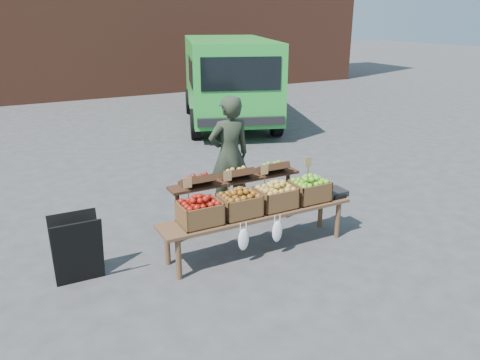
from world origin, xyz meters
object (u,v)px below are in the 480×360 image
crate_russet_pears (239,205)px  crate_green_apples (309,191)px  delivery_van (228,82)px  weighing_scale (333,192)px  crate_golden_apples (200,213)px  chalkboard_sign (77,249)px  crate_red_apples (276,198)px  vendor (229,155)px  display_bench (257,231)px  back_table (236,196)px

crate_russet_pears → crate_green_apples: same height
delivery_van → weighing_scale: 7.43m
crate_golden_apples → chalkboard_sign: bearing=168.0°
delivery_van → crate_red_apples: delivery_van is taller
vendor → chalkboard_sign: 2.80m
display_bench → vendor: bearing=78.7°
vendor → crate_russet_pears: bearing=69.8°
display_bench → weighing_scale: (1.25, 0.00, 0.33)m
vendor → crate_green_apples: 1.50m
chalkboard_sign → display_bench: 2.29m
crate_green_apples → weighing_scale: size_ratio=1.47×
crate_green_apples → back_table: bearing=137.2°
vendor → chalkboard_sign: vendor is taller
delivery_van → crate_green_apples: delivery_van is taller
vendor → delivery_van: bearing=-114.8°
crate_russet_pears → crate_green_apples: 1.10m
display_bench → crate_green_apples: bearing=0.0°
back_table → crate_green_apples: back_table is taller
crate_golden_apples → crate_red_apples: (1.10, 0.00, 0.00)m
crate_green_apples → crate_red_apples: bearing=180.0°
crate_russet_pears → crate_red_apples: bearing=0.0°
vendor → weighing_scale: size_ratio=5.53×
crate_red_apples → weighing_scale: 0.98m
delivery_van → display_bench: delivery_van is taller
chalkboard_sign → vendor: bearing=24.0°
chalkboard_sign → back_table: 2.35m
vendor → weighing_scale: 1.72m
weighing_scale → display_bench: bearing=180.0°
crate_green_apples → chalkboard_sign: bearing=174.3°
crate_russet_pears → weighing_scale: (1.52, 0.00, -0.10)m
display_bench → crate_golden_apples: bearing=180.0°
crate_golden_apples → vendor: bearing=51.4°
vendor → crate_russet_pears: size_ratio=3.76×
back_table → weighing_scale: bearing=-30.9°
delivery_van → crate_red_apples: bearing=-92.2°
vendor → chalkboard_sign: (-2.54, -1.07, -0.52)m
chalkboard_sign → delivery_van: bearing=52.8°
vendor → crate_golden_apples: size_ratio=3.76×
back_table → weighing_scale: size_ratio=6.18×
chalkboard_sign → weighing_scale: (3.51, -0.31, 0.19)m
chalkboard_sign → crate_red_apples: crate_red_apples is taller
back_table → crate_golden_apples: 1.15m
weighing_scale → crate_green_apples: bearing=180.0°
display_bench → crate_russet_pears: crate_russet_pears is taller
display_bench → crate_russet_pears: size_ratio=5.40×
back_table → crate_red_apples: size_ratio=4.20×
vendor → crate_red_apples: vendor is taller
display_bench → crate_red_apples: (0.28, 0.00, 0.42)m
weighing_scale → crate_red_apples: bearing=180.0°
crate_red_apples → crate_green_apples: 0.55m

